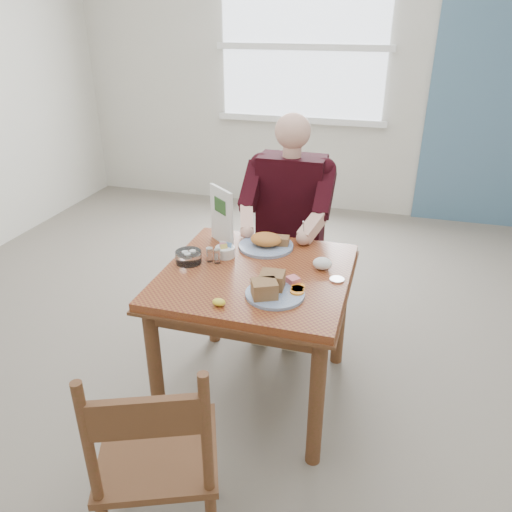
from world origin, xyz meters
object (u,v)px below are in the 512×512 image
(chair_near, at_px, (157,459))
(far_plate, at_px, (267,242))
(table, at_px, (256,291))
(diner, at_px, (288,210))
(near_plate, at_px, (273,288))
(chair_far, at_px, (290,253))

(chair_near, height_order, far_plate, chair_near)
(table, relative_size, chair_near, 0.97)
(table, relative_size, far_plate, 2.86)
(diner, xyz_separation_m, near_plate, (0.13, -0.90, -0.03))
(table, distance_m, far_plate, 0.32)
(chair_near, bearing_deg, far_plate, 87.18)
(chair_far, height_order, chair_near, same)
(table, height_order, chair_far, chair_far)
(chair_far, bearing_deg, table, -90.00)
(table, xyz_separation_m, chair_far, (0.00, 0.80, -0.16))
(diner, height_order, far_plate, diner)
(table, distance_m, chair_near, 0.98)
(near_plate, relative_size, far_plate, 1.05)
(table, bearing_deg, near_plate, -55.53)
(diner, distance_m, near_plate, 0.91)
(chair_far, bearing_deg, chair_near, -92.64)
(chair_far, xyz_separation_m, near_plate, (0.13, -0.99, 0.30))
(chair_far, bearing_deg, far_plate, -92.21)
(diner, distance_m, far_plate, 0.43)
(chair_near, bearing_deg, chair_far, 87.36)
(chair_far, xyz_separation_m, far_plate, (-0.02, -0.51, 0.30))
(chair_near, bearing_deg, near_plate, 74.40)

